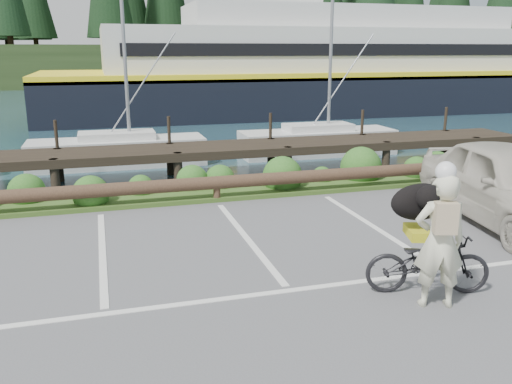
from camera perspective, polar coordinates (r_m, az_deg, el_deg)
The scene contains 8 objects.
ground at distance 8.38m, azimuth 2.60°, elevation -9.24°, with size 72.00×72.00×0.00m, color #4F4F52.
harbor_backdrop at distance 85.82m, azimuth -14.55°, elevation 12.02°, with size 170.00×160.00×30.00m.
vegetation_strip at distance 13.22m, azimuth -4.77°, elevation -0.00°, with size 34.00×1.60×0.10m, color #3D5B21.
log_rail at distance 12.57m, azimuth -4.13°, elevation -1.00°, with size 32.00×0.30×0.60m, color #443021, non-canonical shape.
bicycle at distance 8.17m, azimuth 17.62°, elevation -7.07°, with size 0.61×1.76×0.93m, color black.
cyclist at distance 7.65m, azimuth 18.75°, elevation -4.93°, with size 0.68×0.45×1.86m, color beige.
dog at distance 8.46m, azimuth 16.94°, elevation -0.99°, with size 0.97×0.47×0.56m, color black.
parked_car at distance 11.90m, azimuth 25.20°, elevation 0.78°, with size 1.94×4.81×1.64m, color beige.
Camera 1 is at (-2.49, -7.24, 3.41)m, focal length 38.00 mm.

